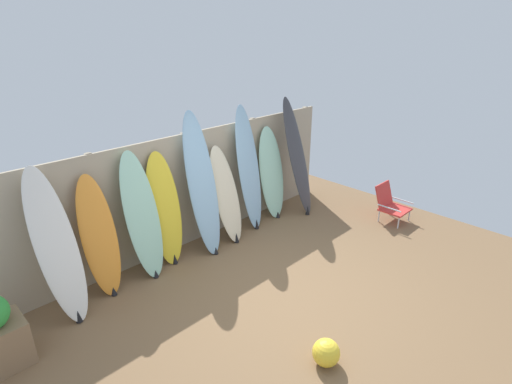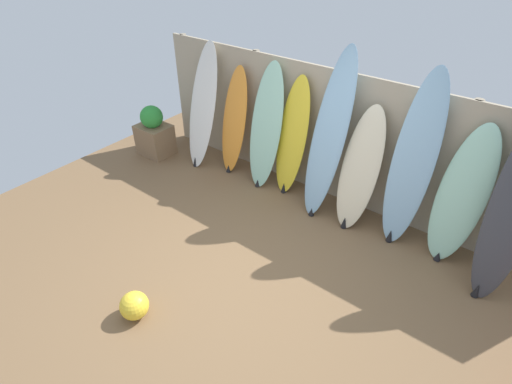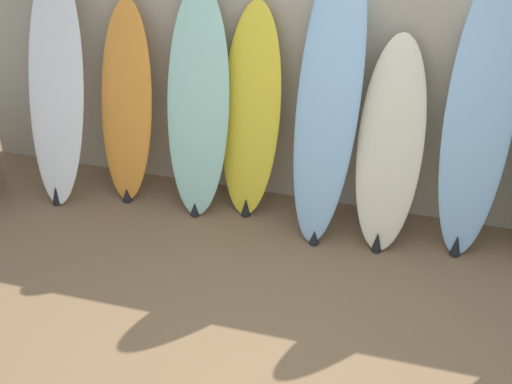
# 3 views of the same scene
# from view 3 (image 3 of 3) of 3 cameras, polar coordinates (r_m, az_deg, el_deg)

# --- Properties ---
(ground) EXTENTS (7.68, 7.68, 0.00)m
(ground) POSITION_cam_3_polar(r_m,az_deg,el_deg) (4.45, 0.98, -14.82)
(ground) COLOR brown
(fence_back) EXTENTS (6.08, 0.11, 1.80)m
(fence_back) POSITION_cam_3_polar(r_m,az_deg,el_deg) (5.48, 6.39, 7.20)
(fence_back) COLOR tan
(fence_back) RESTS_ON ground
(surfboard_white_0) EXTENTS (0.50, 0.65, 1.86)m
(surfboard_white_0) POSITION_cam_3_polar(r_m,az_deg,el_deg) (5.82, -15.70, 7.90)
(surfboard_white_0) COLOR white
(surfboard_white_0) RESTS_ON ground
(surfboard_orange_1) EXTENTS (0.47, 0.44, 1.61)m
(surfboard_orange_1) POSITION_cam_3_polar(r_m,az_deg,el_deg) (5.71, -10.32, 6.82)
(surfboard_orange_1) COLOR orange
(surfboard_orange_1) RESTS_ON ground
(surfboard_seafoam_2) EXTENTS (0.50, 0.47, 1.79)m
(surfboard_seafoam_2) POSITION_cam_3_polar(r_m,az_deg,el_deg) (5.44, -4.67, 6.83)
(surfboard_seafoam_2) COLOR #9ED6BC
(surfboard_seafoam_2) RESTS_ON ground
(surfboard_yellow_3) EXTENTS (0.52, 0.42, 1.68)m
(surfboard_yellow_3) POSITION_cam_3_polar(r_m,az_deg,el_deg) (5.41, -0.44, 6.10)
(surfboard_yellow_3) COLOR yellow
(surfboard_yellow_3) RESTS_ON ground
(surfboard_skyblue_4) EXTENTS (0.52, 0.66, 2.17)m
(surfboard_skyblue_4) POSITION_cam_3_polar(r_m,az_deg,el_deg) (5.09, 5.80, 7.22)
(surfboard_skyblue_4) COLOR #8CB7D6
(surfboard_skyblue_4) RESTS_ON ground
(surfboard_cream_5) EXTENTS (0.49, 0.55, 1.56)m
(surfboard_cream_5) POSITION_cam_3_polar(r_m,az_deg,el_deg) (5.19, 10.68, 3.46)
(surfboard_cream_5) COLOR beige
(surfboard_cream_5) RESTS_ON ground
(surfboard_skyblue_6) EXTENTS (0.49, 0.47, 2.11)m
(surfboard_skyblue_6) POSITION_cam_3_polar(r_m,az_deg,el_deg) (5.12, 17.42, 5.56)
(surfboard_skyblue_6) COLOR #8CB7D6
(surfboard_skyblue_6) RESTS_ON ground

